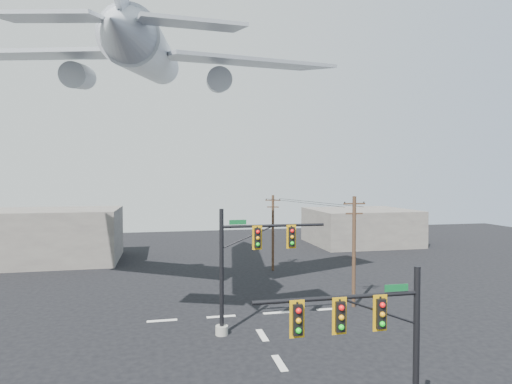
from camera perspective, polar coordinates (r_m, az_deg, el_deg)
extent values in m
cube|color=beige|center=(23.93, 3.16, -21.80)|extent=(0.40, 2.00, 0.01)
cube|color=beige|center=(27.52, 0.84, -18.54)|extent=(0.40, 2.00, 0.01)
cube|color=beige|center=(30.67, -12.42, -16.40)|extent=(2.00, 0.40, 0.01)
cube|color=beige|center=(30.90, -4.67, -16.21)|extent=(2.00, 0.40, 0.01)
cube|color=beige|center=(31.65, 2.81, -15.77)|extent=(2.00, 0.40, 0.01)
cube|color=beige|center=(32.86, 9.80, -15.12)|extent=(2.00, 0.40, 0.01)
cylinder|color=black|center=(17.24, 20.57, -19.96)|extent=(0.22, 0.22, 6.51)
cylinder|color=black|center=(15.15, 10.88, -13.67)|extent=(5.96, 0.15, 0.15)
cylinder|color=black|center=(15.93, 15.98, -15.01)|extent=(3.18, 0.07, 0.07)
cube|color=black|center=(15.82, 16.23, -15.24)|extent=(0.32, 0.28, 1.02)
cube|color=#C0880B|center=(15.84, 16.19, -15.22)|extent=(0.51, 0.04, 1.26)
sphere|color=#FA0D0F|center=(15.60, 16.53, -14.25)|extent=(0.19, 0.19, 0.19)
sphere|color=orange|center=(15.69, 16.51, -15.39)|extent=(0.19, 0.19, 0.19)
sphere|color=#0BB415|center=(15.79, 16.50, -16.52)|extent=(0.19, 0.19, 0.19)
cube|color=black|center=(15.20, 11.08, -15.93)|extent=(0.32, 0.28, 1.02)
cube|color=#C0880B|center=(15.22, 11.05, -15.91)|extent=(0.51, 0.04, 1.26)
sphere|color=#FA0D0F|center=(14.96, 11.34, -14.91)|extent=(0.19, 0.19, 0.19)
sphere|color=orange|center=(15.06, 11.33, -16.10)|extent=(0.19, 0.19, 0.19)
sphere|color=#0BB415|center=(15.17, 11.32, -17.27)|extent=(0.19, 0.19, 0.19)
cube|color=black|center=(14.70, 5.51, -16.53)|extent=(0.32, 0.28, 1.02)
cube|color=#C0880B|center=(14.72, 5.49, -16.50)|extent=(0.51, 0.04, 1.26)
sphere|color=#FA0D0F|center=(14.46, 5.71, -15.49)|extent=(0.19, 0.19, 0.19)
sphere|color=orange|center=(14.56, 5.71, -16.71)|extent=(0.19, 0.19, 0.19)
sphere|color=#0BB415|center=(14.67, 5.70, -17.92)|extent=(0.19, 0.19, 0.19)
cube|color=#0B4F22|center=(15.98, 18.22, -12.04)|extent=(0.88, 0.04, 0.24)
cylinder|color=gray|center=(27.59, -4.59, -17.90)|extent=(0.77, 0.77, 0.55)
cylinder|color=black|center=(26.59, -4.61, -10.60)|extent=(0.27, 0.27, 7.74)
cylinder|color=black|center=(26.75, 2.38, -4.51)|extent=(6.57, 0.18, 0.18)
cylinder|color=black|center=(26.47, -1.08, -6.02)|extent=(3.54, 0.09, 0.09)
cube|color=black|center=(26.43, 0.16, -6.11)|extent=(0.38, 0.33, 1.22)
cube|color=#C0880B|center=(26.45, 0.15, -6.10)|extent=(0.61, 0.04, 1.49)
sphere|color=#FA0D0F|center=(26.19, 0.25, -5.33)|extent=(0.22, 0.22, 0.22)
sphere|color=orange|center=(26.24, 0.25, -6.17)|extent=(0.22, 0.22, 0.22)
sphere|color=#0BB415|center=(26.30, 0.25, -7.00)|extent=(0.22, 0.22, 0.22)
cube|color=black|center=(26.97, 4.73, -5.95)|extent=(0.38, 0.33, 1.22)
cube|color=#C0880B|center=(26.99, 4.72, -5.94)|extent=(0.61, 0.04, 1.49)
sphere|color=#FA0D0F|center=(26.74, 4.85, -5.18)|extent=(0.22, 0.22, 0.22)
sphere|color=orange|center=(26.80, 4.85, -6.00)|extent=(0.22, 0.22, 0.22)
sphere|color=#0BB415|center=(26.85, 4.85, -6.82)|extent=(0.22, 0.22, 0.22)
cube|color=#0B4F22|center=(26.18, -2.45, -4.04)|extent=(1.05, 0.04, 0.29)
cylinder|color=#432B1C|center=(32.84, 12.93, -7.76)|extent=(0.28, 0.28, 8.25)
cube|color=#432B1C|center=(32.43, 12.97, -1.52)|extent=(1.65, 0.26, 0.11)
cube|color=#432B1C|center=(32.49, 12.96, -2.82)|extent=(1.29, 0.23, 0.11)
cylinder|color=black|center=(32.18, 11.75, -1.38)|extent=(0.09, 0.09, 0.11)
cylinder|color=black|center=(32.43, 12.98, -1.36)|extent=(0.09, 0.09, 0.11)
cylinder|color=black|center=(32.68, 14.18, -1.35)|extent=(0.09, 0.09, 0.11)
cylinder|color=#432B1C|center=(44.37, 2.27, -5.46)|extent=(0.26, 0.26, 7.81)
cube|color=#432B1C|center=(44.06, 2.28, -1.10)|extent=(1.52, 0.63, 0.11)
cube|color=#432B1C|center=(44.10, 2.27, -2.01)|extent=(1.19, 0.51, 0.11)
cylinder|color=black|center=(44.12, 1.37, -0.98)|extent=(0.09, 0.09, 0.11)
cylinder|color=black|center=(44.06, 2.28, -0.99)|extent=(0.09, 0.09, 0.11)
cylinder|color=black|center=(44.00, 3.19, -0.99)|extent=(0.09, 0.09, 0.11)
cylinder|color=black|center=(37.86, 5.78, -1.37)|extent=(2.79, 13.31, 0.03)
cylinder|color=black|center=(38.33, 7.82, -1.34)|extent=(2.85, 13.31, 0.03)
cylinder|color=#A1A7AD|center=(34.97, -13.93, 17.18)|extent=(5.01, 21.35, 6.78)
cone|color=#A1A7AD|center=(47.64, -12.20, 15.72)|extent=(3.72, 5.38, 4.05)
cone|color=#A1A7AD|center=(22.41, -17.69, 20.23)|extent=(3.38, 5.30, 3.72)
cube|color=#A1A7AD|center=(35.10, -26.79, 16.04)|extent=(14.00, 10.69, 1.04)
cube|color=#A1A7AD|center=(33.51, -0.93, 16.94)|extent=(14.24, 9.04, 1.04)
cylinder|color=#A1A7AD|center=(35.21, -22.63, 14.08)|extent=(2.15, 3.72, 2.40)
cylinder|color=#A1A7AD|center=(34.11, -4.99, 14.63)|extent=(2.15, 3.72, 2.40)
cube|color=#A1A7AD|center=(23.80, -25.89, 20.30)|extent=(5.65, 3.89, 0.57)
cube|color=#A1A7AD|center=(22.75, -8.60, 21.36)|extent=(5.51, 3.17, 0.57)
cube|color=slate|center=(54.42, -27.31, -5.26)|extent=(18.00, 10.00, 6.00)
cube|color=slate|center=(63.92, 13.74, -4.49)|extent=(14.00, 12.00, 5.00)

